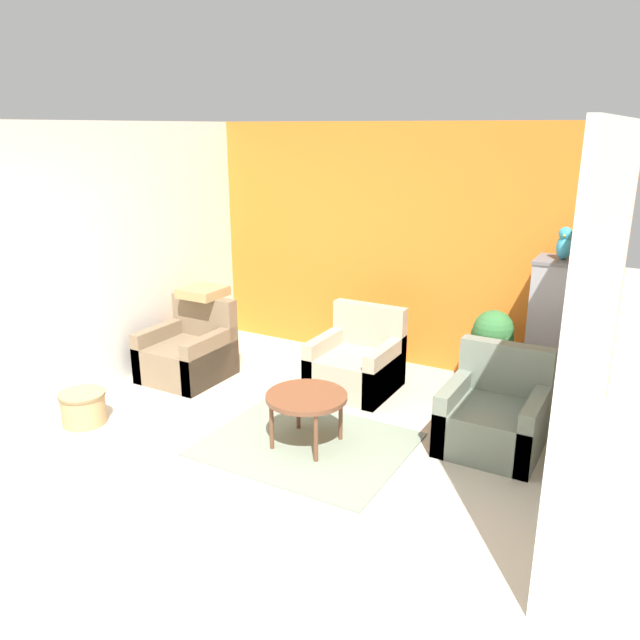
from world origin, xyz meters
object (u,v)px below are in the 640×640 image
(armchair_left, at_px, (189,354))
(potted_plant, at_px, (492,340))
(coffee_table, at_px, (306,399))
(birdcage, at_px, (554,335))
(armchair_right, at_px, (494,417))
(parrot, at_px, (565,244))
(wicker_basket, at_px, (83,407))
(armchair_middle, at_px, (357,364))

(armchair_left, xyz_separation_m, potted_plant, (2.89, 1.16, 0.30))
(coffee_table, bearing_deg, birdcage, 49.18)
(armchair_right, relative_size, birdcage, 0.58)
(parrot, distance_m, potted_plant, 1.14)
(parrot, xyz_separation_m, wicker_basket, (-3.55, -2.49, -1.40))
(armchair_middle, xyz_separation_m, parrot, (1.76, 0.58, 1.29))
(birdcage, relative_size, potted_plant, 1.65)
(coffee_table, xyz_separation_m, potted_plant, (1.03, 1.83, 0.14))
(armchair_right, height_order, parrot, parrot)
(armchair_middle, bearing_deg, birdcage, 18.18)
(armchair_right, bearing_deg, parrot, 77.76)
(armchair_right, height_order, birdcage, birdcage)
(coffee_table, distance_m, potted_plant, 2.11)
(parrot, relative_size, wicker_basket, 0.75)
(coffee_table, height_order, armchair_middle, armchair_middle)
(coffee_table, bearing_deg, wicker_basket, -161.92)
(wicker_basket, bearing_deg, coffee_table, 18.08)
(armchair_right, bearing_deg, wicker_basket, -157.23)
(potted_plant, bearing_deg, armchair_right, -73.31)
(armchair_right, relative_size, potted_plant, 0.96)
(parrot, bearing_deg, armchair_right, -102.24)
(armchair_right, distance_m, birdcage, 1.20)
(armchair_right, distance_m, potted_plant, 1.16)
(parrot, distance_m, wicker_basket, 4.55)
(armchair_right, relative_size, parrot, 2.72)
(coffee_table, relative_size, parrot, 2.24)
(birdcage, distance_m, potted_plant, 0.58)
(coffee_table, height_order, potted_plant, potted_plant)
(birdcage, xyz_separation_m, potted_plant, (-0.56, -0.02, -0.14))
(birdcage, bearing_deg, coffee_table, -130.82)
(coffee_table, relative_size, armchair_right, 0.82)
(coffee_table, relative_size, armchair_left, 0.82)
(armchair_right, xyz_separation_m, birdcage, (0.24, 1.10, 0.44))
(parrot, relative_size, potted_plant, 0.35)
(coffee_table, distance_m, parrot, 2.70)
(armchair_left, xyz_separation_m, wicker_basket, (-0.10, -1.31, -0.11))
(birdcage, bearing_deg, wicker_basket, -144.99)
(armchair_left, relative_size, potted_plant, 0.96)
(coffee_table, distance_m, armchair_right, 1.56)
(wicker_basket, bearing_deg, parrot, 35.04)
(birdcage, height_order, parrot, parrot)
(wicker_basket, bearing_deg, birdcage, 35.01)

